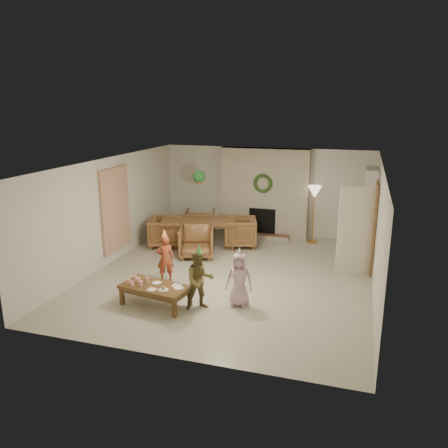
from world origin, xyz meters
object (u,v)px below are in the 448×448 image
at_px(dining_chair_left, 166,232).
at_px(dining_chair_right, 240,232).
at_px(dining_table, 199,233).
at_px(coffee_table_top, 155,287).
at_px(child_plaid, 200,280).
at_px(child_pink, 239,280).
at_px(dining_chair_far, 200,223).
at_px(dining_chair_near, 197,242).
at_px(child_red, 165,258).

distance_m(dining_chair_left, dining_chair_right, 1.98).
distance_m(dining_table, dining_chair_left, 0.88).
distance_m(coffee_table_top, child_plaid, 0.88).
bearing_deg(dining_table, child_pink, -75.09).
xyz_separation_m(dining_chair_far, child_pink, (2.26, -4.04, 0.13)).
xyz_separation_m(dining_chair_near, child_plaid, (1.09, -2.72, 0.17)).
distance_m(dining_chair_far, child_red, 3.38).
bearing_deg(dining_chair_far, coffee_table_top, 82.46).
bearing_deg(dining_table, dining_chair_far, 90.00).
height_order(dining_chair_near, dining_chair_right, same).
bearing_deg(dining_chair_far, dining_chair_left, 45.00).
bearing_deg(child_pink, dining_chair_left, 127.58).
xyz_separation_m(dining_chair_right, child_red, (-0.87, -2.83, 0.12)).
xyz_separation_m(dining_chair_left, child_pink, (2.84, -2.95, 0.13)).
bearing_deg(child_plaid, dining_chair_near, 78.93).
relative_size(dining_chair_far, dining_chair_right, 1.00).
bearing_deg(child_pink, dining_table, 115.60).
bearing_deg(child_red, child_plaid, 107.96).
bearing_deg(coffee_table_top, dining_chair_far, 108.85).
xyz_separation_m(dining_chair_left, child_plaid, (2.19, -3.30, 0.17)).
bearing_deg(coffee_table_top, dining_chair_left, 120.72).
height_order(dining_chair_left, coffee_table_top, dining_chair_left).
xyz_separation_m(dining_chair_near, dining_chair_far, (-0.52, 1.68, 0.00)).
bearing_deg(child_pink, dining_chair_far, 112.80).
distance_m(dining_chair_left, child_pink, 4.09).
relative_size(dining_chair_near, child_pink, 0.82).
xyz_separation_m(dining_chair_near, coffee_table_top, (0.24, -2.84, -0.02)).
distance_m(dining_chair_near, child_pink, 2.94).
relative_size(dining_chair_right, coffee_table_top, 0.66).
distance_m(dining_chair_right, child_plaid, 3.89).
height_order(dining_chair_left, child_plaid, child_plaid).
distance_m(dining_table, dining_chair_far, 0.88).
bearing_deg(child_red, dining_table, -116.27).
bearing_deg(child_pink, dining_chair_near, 120.02).
distance_m(child_red, child_plaid, 1.57).
relative_size(dining_table, dining_chair_right, 2.34).
height_order(dining_chair_near, dining_chair_far, same).
relative_size(dining_table, dining_chair_near, 2.34).
relative_size(dining_chair_far, child_pink, 0.82).
bearing_deg(dining_chair_near, child_plaid, -85.25).
bearing_deg(dining_chair_far, child_pink, 102.11).
xyz_separation_m(dining_chair_near, dining_chair_right, (0.79, 1.16, 0.00)).
bearing_deg(dining_chair_left, dining_table, -90.00).
bearing_deg(dining_chair_far, dining_table, 90.00).
bearing_deg(coffee_table_top, child_red, 114.90).
xyz_separation_m(dining_table, dining_chair_far, (-0.26, 0.84, 0.04)).
bearing_deg(child_plaid, child_red, 105.34).
xyz_separation_m(child_red, child_plaid, (1.17, -1.04, 0.05)).
xyz_separation_m(coffee_table_top, child_red, (-0.33, 1.17, 0.14)).
distance_m(dining_chair_near, child_red, 1.68).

